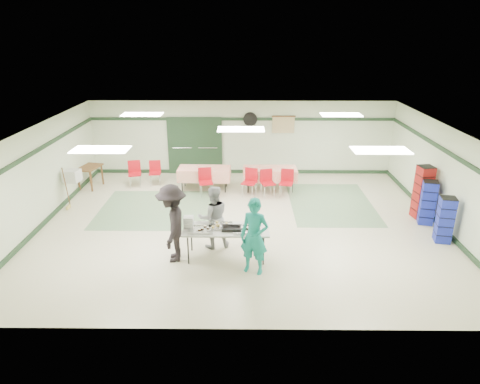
{
  "coord_description": "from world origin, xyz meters",
  "views": [
    {
      "loc": [
        0.08,
        -10.86,
        5.12
      ],
      "look_at": [
        -0.02,
        -0.3,
        1.06
      ],
      "focal_mm": 32.0,
      "sensor_mm": 36.0,
      "label": 1
    }
  ],
  "objects_px": {
    "chair_loose_a": "(155,170)",
    "crate_stack_blue_b": "(445,220)",
    "printer_table": "(90,170)",
    "chair_a": "(267,180)",
    "office_printer": "(72,176)",
    "volunteer_grey": "(213,217)",
    "dining_table_b": "(204,173)",
    "serving_table": "(226,230)",
    "chair_c": "(287,180)",
    "chair_d": "(205,179)",
    "volunteer_dark": "(172,223)",
    "chair_loose_b": "(135,171)",
    "broom": "(66,187)",
    "chair_b": "(250,179)",
    "volunteer_teal": "(254,237)",
    "dining_table_a": "(270,174)",
    "crate_stack_blue_a": "(428,203)"
  },
  "relations": [
    {
      "from": "chair_loose_a",
      "to": "crate_stack_blue_b",
      "type": "height_order",
      "value": "crate_stack_blue_b"
    },
    {
      "from": "printer_table",
      "to": "chair_a",
      "type": "bearing_deg",
      "value": 5.17
    },
    {
      "from": "printer_table",
      "to": "office_printer",
      "type": "height_order",
      "value": "office_printer"
    },
    {
      "from": "volunteer_grey",
      "to": "dining_table_b",
      "type": "relative_size",
      "value": 0.91
    },
    {
      "from": "serving_table",
      "to": "chair_c",
      "type": "relative_size",
      "value": 2.26
    },
    {
      "from": "volunteer_grey",
      "to": "chair_d",
      "type": "xyz_separation_m",
      "value": [
        -0.5,
        3.5,
        -0.23
      ]
    },
    {
      "from": "serving_table",
      "to": "dining_table_b",
      "type": "relative_size",
      "value": 1.14
    },
    {
      "from": "chair_a",
      "to": "volunteer_dark",
      "type": "bearing_deg",
      "value": -137.07
    },
    {
      "from": "chair_loose_b",
      "to": "dining_table_b",
      "type": "bearing_deg",
      "value": -19.21
    },
    {
      "from": "volunteer_dark",
      "to": "office_printer",
      "type": "bearing_deg",
      "value": -137.29
    },
    {
      "from": "office_printer",
      "to": "broom",
      "type": "distance_m",
      "value": 0.43
    },
    {
      "from": "chair_b",
      "to": "crate_stack_blue_b",
      "type": "relative_size",
      "value": 0.76
    },
    {
      "from": "chair_loose_b",
      "to": "crate_stack_blue_b",
      "type": "relative_size",
      "value": 0.74
    },
    {
      "from": "volunteer_teal",
      "to": "volunteer_dark",
      "type": "relative_size",
      "value": 0.94
    },
    {
      "from": "volunteer_grey",
      "to": "chair_d",
      "type": "height_order",
      "value": "volunteer_grey"
    },
    {
      "from": "volunteer_teal",
      "to": "chair_c",
      "type": "distance_m",
      "value": 4.82
    },
    {
      "from": "dining_table_a",
      "to": "broom",
      "type": "distance_m",
      "value": 6.4
    },
    {
      "from": "volunteer_dark",
      "to": "crate_stack_blue_b",
      "type": "xyz_separation_m",
      "value": [
        6.71,
        0.96,
        -0.32
      ]
    },
    {
      "from": "chair_d",
      "to": "broom",
      "type": "height_order",
      "value": "broom"
    },
    {
      "from": "chair_loose_b",
      "to": "crate_stack_blue_b",
      "type": "xyz_separation_m",
      "value": [
        8.81,
        -4.02,
        0.05
      ]
    },
    {
      "from": "chair_loose_a",
      "to": "chair_loose_b",
      "type": "bearing_deg",
      "value": -170.51
    },
    {
      "from": "office_printer",
      "to": "broom",
      "type": "relative_size",
      "value": 0.35
    },
    {
      "from": "chair_d",
      "to": "broom",
      "type": "relative_size",
      "value": 0.71
    },
    {
      "from": "dining_table_b",
      "to": "broom",
      "type": "relative_size",
      "value": 1.35
    },
    {
      "from": "volunteer_dark",
      "to": "office_printer",
      "type": "distance_m",
      "value": 4.92
    },
    {
      "from": "broom",
      "to": "office_printer",
      "type": "bearing_deg",
      "value": 77.75
    },
    {
      "from": "chair_a",
      "to": "printer_table",
      "type": "distance_m",
      "value": 6.02
    },
    {
      "from": "volunteer_teal",
      "to": "dining_table_a",
      "type": "distance_m",
      "value": 5.28
    },
    {
      "from": "volunteer_teal",
      "to": "dining_table_a",
      "type": "height_order",
      "value": "volunteer_teal"
    },
    {
      "from": "crate_stack_blue_a",
      "to": "crate_stack_blue_b",
      "type": "xyz_separation_m",
      "value": [
        0.0,
        -1.09,
        -0.02
      ]
    },
    {
      "from": "chair_d",
      "to": "crate_stack_blue_b",
      "type": "height_order",
      "value": "crate_stack_blue_b"
    },
    {
      "from": "volunteer_dark",
      "to": "dining_table_b",
      "type": "relative_size",
      "value": 1.06
    },
    {
      "from": "volunteer_dark",
      "to": "chair_c",
      "type": "distance_m",
      "value": 5.14
    },
    {
      "from": "chair_d",
      "to": "crate_stack_blue_b",
      "type": "xyz_separation_m",
      "value": [
        6.32,
        -3.17,
        0.04
      ]
    },
    {
      "from": "volunteer_grey",
      "to": "chair_d",
      "type": "bearing_deg",
      "value": -97.32
    },
    {
      "from": "dining_table_a",
      "to": "office_printer",
      "type": "height_order",
      "value": "office_printer"
    },
    {
      "from": "volunteer_teal",
      "to": "dining_table_b",
      "type": "bearing_deg",
      "value": 126.66
    },
    {
      "from": "dining_table_b",
      "to": "chair_c",
      "type": "relative_size",
      "value": 1.97
    },
    {
      "from": "serving_table",
      "to": "crate_stack_blue_a",
      "type": "bearing_deg",
      "value": 19.84
    },
    {
      "from": "dining_table_b",
      "to": "crate_stack_blue_a",
      "type": "relative_size",
      "value": 1.4
    },
    {
      "from": "chair_c",
      "to": "broom",
      "type": "xyz_separation_m",
      "value": [
        -6.69,
        -1.1,
        0.13
      ]
    },
    {
      "from": "chair_loose_a",
      "to": "crate_stack_blue_a",
      "type": "distance_m",
      "value": 8.73
    },
    {
      "from": "chair_b",
      "to": "crate_stack_blue_a",
      "type": "height_order",
      "value": "crate_stack_blue_a"
    },
    {
      "from": "chair_c",
      "to": "broom",
      "type": "distance_m",
      "value": 6.79
    },
    {
      "from": "volunteer_grey",
      "to": "dining_table_b",
      "type": "distance_m",
      "value": 4.11
    },
    {
      "from": "volunteer_dark",
      "to": "dining_table_a",
      "type": "bearing_deg",
      "value": 147.74
    },
    {
      "from": "dining_table_b",
      "to": "office_printer",
      "type": "height_order",
      "value": "office_printer"
    },
    {
      "from": "chair_loose_b",
      "to": "crate_stack_blue_b",
      "type": "bearing_deg",
      "value": -36.99
    },
    {
      "from": "serving_table",
      "to": "chair_a",
      "type": "distance_m",
      "value": 4.2
    },
    {
      "from": "chair_b",
      "to": "chair_loose_a",
      "type": "xyz_separation_m",
      "value": [
        -3.29,
        1.05,
        -0.04
      ]
    }
  ]
}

